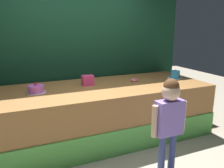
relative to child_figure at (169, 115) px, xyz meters
The scene contains 8 objects.
ground_plane 1.13m from the child_figure, 131.69° to the left, with size 12.00×12.00×0.00m, color #ADA38E.
stage_platform 1.43m from the child_figure, 113.01° to the left, with size 3.85×1.36×0.86m.
curtain_backdrop 2.22m from the child_figure, 104.79° to the left, with size 4.25×0.08×2.94m, color #113823.
child_figure is the anchor object (origin of this frame).
pink_box 1.54m from the child_figure, 110.58° to the left, with size 0.18×0.15×0.16m, color #E73F83.
donut 1.40m from the child_figure, 78.58° to the left, with size 0.13×0.13×0.04m, color pink.
cake_center 1.89m from the child_figure, 136.20° to the left, with size 0.27×0.27×0.15m.
cake_right 1.69m from the child_figure, 49.56° to the left, with size 0.28×0.28×0.19m.
Camera 1 is at (-1.05, -2.60, 1.77)m, focal length 36.19 mm.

